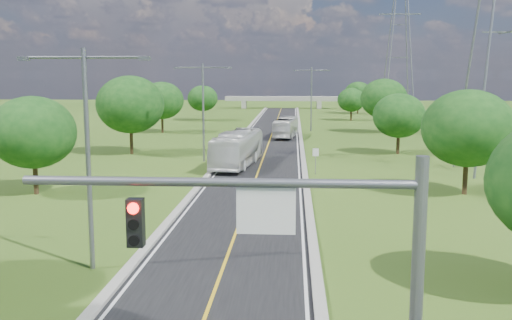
{
  "coord_description": "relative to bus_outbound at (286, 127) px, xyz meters",
  "views": [
    {
      "loc": [
        3.15,
        -12.69,
        8.83
      ],
      "look_at": [
        0.61,
        26.29,
        3.0
      ],
      "focal_mm": 40.0,
      "sensor_mm": 36.0,
      "label": 1
    }
  ],
  "objects": [
    {
      "name": "ground",
      "position": [
        -2.15,
        -8.09,
        -1.48
      ],
      "size": [
        260.0,
        260.0,
        0.0
      ],
      "primitive_type": "plane",
      "color": "#2F4C15",
      "rests_on": "ground"
    },
    {
      "name": "curb_left",
      "position": [
        -6.4,
        -2.09,
        -1.37
      ],
      "size": [
        0.5,
        150.0,
        0.22
      ],
      "primitive_type": "cube",
      "color": "gray",
      "rests_on": "ground"
    },
    {
      "name": "road",
      "position": [
        -2.15,
        -2.09,
        -1.45
      ],
      "size": [
        8.0,
        150.0,
        0.06
      ],
      "primitive_type": "cube",
      "color": "black",
      "rests_on": "ground"
    },
    {
      "name": "streetlight_far_right",
      "position": [
        3.85,
        9.91,
        4.46
      ],
      "size": [
        5.9,
        0.25,
        10.0
      ],
      "color": "slate",
      "rests_on": "ground"
    },
    {
      "name": "tree_re",
      "position": [
        12.35,
        31.91,
        2.54
      ],
      "size": [
        5.46,
        5.46,
        6.35
      ],
      "color": "black",
      "rests_on": "ground"
    },
    {
      "name": "overpass",
      "position": [
        -2.15,
        71.91,
        0.93
      ],
      "size": [
        30.0,
        3.0,
        3.2
      ],
      "color": "gray",
      "rests_on": "ground"
    },
    {
      "name": "tree_rd",
      "position": [
        14.85,
        7.91,
        3.78
      ],
      "size": [
        7.14,
        7.14,
        8.3
      ],
      "color": "black",
      "rests_on": "ground"
    },
    {
      "name": "power_tower_near",
      "position": [
        19.85,
        -28.09,
        12.53
      ],
      "size": [
        9.0,
        6.4,
        28.0
      ],
      "color": "slate",
      "rests_on": "ground"
    },
    {
      "name": "curb_right",
      "position": [
        2.1,
        -2.09,
        -1.37
      ],
      "size": [
        0.5,
        150.0,
        0.22
      ],
      "primitive_type": "cube",
      "color": "gray",
      "rests_on": "ground"
    },
    {
      "name": "streetlight_mid_left",
      "position": [
        -8.15,
        -23.09,
        4.46
      ],
      "size": [
        5.9,
        0.25,
        10.0
      ],
      "color": "slate",
      "rests_on": "ground"
    },
    {
      "name": "bus_outbound",
      "position": [
        0.0,
        0.0,
        0.0
      ],
      "size": [
        3.58,
        10.42,
        2.84
      ],
      "primitive_type": "imported",
      "rotation": [
        0.0,
        0.0,
        3.02
      ],
      "color": "beige",
      "rests_on": "road"
    },
    {
      "name": "tree_lb",
      "position": [
        -18.15,
        -40.09,
        3.16
      ],
      "size": [
        6.3,
        6.3,
        7.33
      ],
      "color": "black",
      "rests_on": "ground"
    },
    {
      "name": "streetlight_near_left",
      "position": [
        -8.15,
        -56.09,
        4.46
      ],
      "size": [
        5.9,
        0.25,
        10.0
      ],
      "color": "slate",
      "rests_on": "ground"
    },
    {
      "name": "tree_lc",
      "position": [
        -17.15,
        -18.09,
        4.09
      ],
      "size": [
        7.56,
        7.56,
        8.79
      ],
      "color": "black",
      "rests_on": "ground"
    },
    {
      "name": "tree_rb",
      "position": [
        13.85,
        -38.09,
        3.47
      ],
      "size": [
        6.72,
        6.72,
        7.82
      ],
      "color": "black",
      "rests_on": "ground"
    },
    {
      "name": "signal_mast",
      "position": [
        1.53,
        -69.09,
        3.42
      ],
      "size": [
        8.54,
        0.33,
        7.2
      ],
      "color": "slate",
      "rests_on": "ground"
    },
    {
      "name": "tree_rc",
      "position": [
        12.85,
        -16.09,
        2.85
      ],
      "size": [
        5.88,
        5.88,
        6.84
      ],
      "color": "black",
      "rests_on": "ground"
    },
    {
      "name": "tree_le",
      "position": [
        -16.65,
        29.91,
        2.85
      ],
      "size": [
        5.88,
        5.88,
        6.84
      ],
      "color": "black",
      "rests_on": "ground"
    },
    {
      "name": "bus_inbound",
      "position": [
        -4.37,
        -26.02,
        0.27
      ],
      "size": [
        4.25,
        12.38,
        3.38
      ],
      "primitive_type": "imported",
      "rotation": [
        0.0,
        0.0,
        -0.12
      ],
      "color": "silver",
      "rests_on": "road"
    },
    {
      "name": "tree_rf",
      "position": [
        15.85,
        51.91,
        3.16
      ],
      "size": [
        6.3,
        6.3,
        7.33
      ],
      "color": "black",
      "rests_on": "ground"
    },
    {
      "name": "tree_ld",
      "position": [
        -19.15,
        5.91,
        3.47
      ],
      "size": [
        6.72,
        6.72,
        7.82
      ],
      "color": "black",
      "rests_on": "ground"
    },
    {
      "name": "power_tower_far",
      "position": [
        23.85,
        46.91,
        12.53
      ],
      "size": [
        9.0,
        6.4,
        28.0
      ],
      "color": "slate",
      "rests_on": "ground"
    },
    {
      "name": "speed_limit_sign",
      "position": [
        3.05,
        -30.1,
        0.12
      ],
      "size": [
        0.55,
        0.09,
        2.4
      ],
      "color": "slate",
      "rests_on": "ground"
    }
  ]
}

